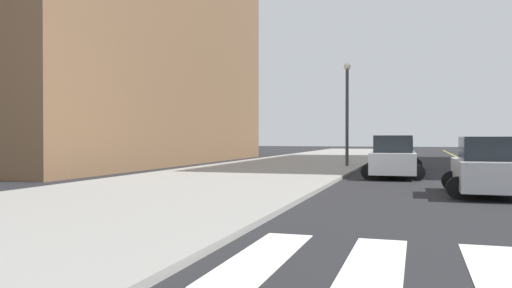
# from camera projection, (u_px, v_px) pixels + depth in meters

# --- Properties ---
(sidewalk_kerb_west) EXTENTS (10.00, 120.00, 0.15)m
(sidewalk_kerb_west) POSITION_uv_depth(u_px,v_px,m) (241.00, 176.00, 25.48)
(sidewalk_kerb_west) COLOR gray
(sidewalk_kerb_west) RESTS_ON ground
(lane_divider_paint) EXTENTS (0.16, 80.00, 0.01)m
(lane_divider_paint) POSITION_uv_depth(u_px,v_px,m) (468.00, 162.00, 40.93)
(lane_divider_paint) COLOR yellow
(lane_divider_paint) RESTS_ON ground
(low_rise_brick_west) EXTENTS (16.00, 32.00, 20.18)m
(low_rise_brick_west) POSITION_uv_depth(u_px,v_px,m) (100.00, 33.00, 39.94)
(low_rise_brick_west) COLOR brown
(low_rise_brick_west) RESTS_ON ground
(car_green_nearest) EXTENTS (2.47, 3.89, 1.72)m
(car_green_nearest) POSITION_uv_depth(u_px,v_px,m) (505.00, 156.00, 33.01)
(car_green_nearest) COLOR #236B42
(car_green_nearest) RESTS_ON ground
(car_blue_second) EXTENTS (2.87, 4.47, 1.96)m
(car_blue_second) POSITION_uv_depth(u_px,v_px,m) (398.00, 154.00, 31.77)
(car_blue_second) COLOR #2D479E
(car_blue_second) RESTS_ON ground
(car_silver_third) EXTENTS (2.79, 4.46, 1.99)m
(car_silver_third) POSITION_uv_depth(u_px,v_px,m) (487.00, 168.00, 17.26)
(car_silver_third) COLOR #B7B7BC
(car_silver_third) RESTS_ON ground
(car_black_fourth) EXTENTS (2.75, 4.40, 1.97)m
(car_black_fourth) POSITION_uv_depth(u_px,v_px,m) (480.00, 149.00, 47.26)
(car_black_fourth) COLOR black
(car_black_fourth) RESTS_ON ground
(car_white_fifth) EXTENTS (2.93, 4.64, 2.06)m
(car_white_fifth) POSITION_uv_depth(u_px,v_px,m) (393.00, 158.00, 24.90)
(car_white_fifth) COLOR silver
(car_white_fifth) RESTS_ON ground
(street_lamp) EXTENTS (0.44, 0.44, 6.55)m
(street_lamp) POSITION_uv_depth(u_px,v_px,m) (347.00, 104.00, 32.70)
(street_lamp) COLOR #38383D
(street_lamp) RESTS_ON sidewalk_kerb_west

